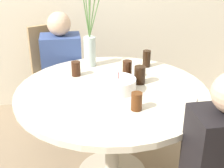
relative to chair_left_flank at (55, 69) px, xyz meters
name	(u,v)px	position (x,y,z in m)	size (l,w,h in m)	color
dining_table	(112,105)	(0.40, -0.90, 0.07)	(1.29, 1.29, 0.72)	beige
chair_left_flank	(55,69)	(0.00, 0.00, 0.00)	(0.53, 0.53, 0.94)	beige
birthday_cake	(118,85)	(0.43, -0.92, 0.23)	(0.23, 0.23, 0.13)	white
flower_vase	(90,28)	(0.30, -0.41, 0.48)	(0.23, 0.25, 0.80)	#B2C6C1
side_plate	(182,98)	(0.81, -1.10, 0.19)	(0.19, 0.19, 0.01)	silver
drink_glass_0	(147,59)	(0.73, -0.53, 0.25)	(0.06, 0.06, 0.13)	black
drink_glass_1	(140,75)	(0.60, -0.83, 0.25)	(0.08, 0.08, 0.12)	black
drink_glass_2	(137,101)	(0.50, -1.19, 0.24)	(0.07, 0.07, 0.11)	#51280F
drink_glass_3	(127,70)	(0.53, -0.74, 0.25)	(0.07, 0.07, 0.14)	#33190C
drink_glass_4	(76,69)	(0.17, -0.62, 0.24)	(0.07, 0.07, 0.11)	#33190C
person_woman	(63,77)	(0.06, -0.15, -0.02)	(0.34, 0.24, 1.10)	#383333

